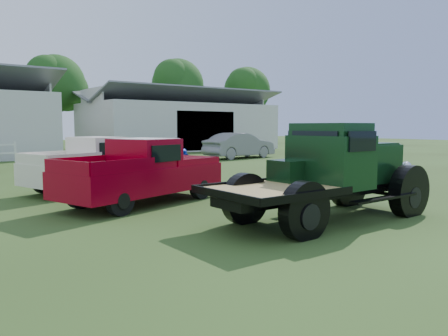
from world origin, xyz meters
TOP-DOWN VIEW (x-y plane):
  - ground at (0.00, 0.00)m, footprint 120.00×120.00m
  - shed_right at (14.00, 27.00)m, footprint 16.80×9.20m
  - tree_c at (5.00, 33.00)m, footprint 5.40×5.40m
  - tree_d at (18.00, 34.00)m, footprint 6.00×6.00m
  - tree_e at (26.00, 32.00)m, footprint 5.70×5.70m
  - vintage_flatbed at (1.35, -1.05)m, footprint 5.44×2.23m
  - red_pickup at (-1.03, 3.23)m, footprint 5.20×3.26m
  - white_pickup at (-1.20, 6.35)m, footprint 4.94×3.11m
  - misc_car_blue at (4.95, 14.85)m, footprint 4.55×2.13m
  - misc_car_grey at (11.40, 14.82)m, footprint 5.13×2.21m

SIDE VIEW (x-z plane):
  - ground at x=0.00m, z-range 0.00..0.00m
  - misc_car_blue at x=4.95m, z-range 0.00..1.51m
  - misc_car_grey at x=11.40m, z-range 0.00..1.64m
  - white_pickup at x=-1.20m, z-range 0.00..1.69m
  - red_pickup at x=-1.03m, z-range 0.00..1.77m
  - vintage_flatbed at x=1.35m, z-range 0.00..2.14m
  - shed_right at x=14.00m, z-range 0.00..5.20m
  - tree_c at x=5.00m, z-range 0.00..9.00m
  - tree_e at x=26.00m, z-range 0.00..9.50m
  - tree_d at x=18.00m, z-range 0.00..10.00m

